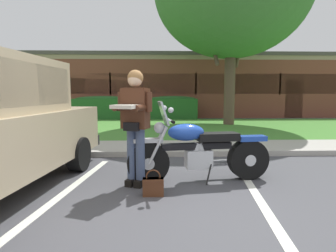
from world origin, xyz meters
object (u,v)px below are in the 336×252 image
at_px(rider_person, 135,118).
at_px(handbag, 153,185).
at_px(motorcycle, 205,150).
at_px(brick_building, 187,87).
at_px(hedge_left, 104,107).
at_px(hedge_center_left, 173,107).

relative_size(rider_person, handbag, 4.74).
height_order(motorcycle, rider_person, rider_person).
bearing_deg(brick_building, motorcycle, -94.53).
relative_size(motorcycle, hedge_left, 0.73).
relative_size(rider_person, hedge_left, 0.56).
xyz_separation_m(handbag, hedge_left, (-2.81, 11.01, 0.51)).
distance_m(motorcycle, brick_building, 16.57).
relative_size(motorcycle, rider_person, 1.31).
height_order(hedge_center_left, brick_building, brick_building).
bearing_deg(rider_person, motorcycle, 10.30).
xyz_separation_m(hedge_left, hedge_center_left, (3.61, -0.00, 0.00)).
relative_size(motorcycle, handbag, 6.22).
distance_m(motorcycle, hedge_left, 10.99).
height_order(rider_person, hedge_left, rider_person).
bearing_deg(motorcycle, brick_building, 85.47).
bearing_deg(brick_building, hedge_center_left, -102.05).
distance_m(handbag, hedge_left, 11.37).
bearing_deg(rider_person, handbag, -57.54).
distance_m(rider_person, handbag, 1.00).
bearing_deg(motorcycle, hedge_left, 109.12).
relative_size(handbag, hedge_center_left, 0.15).
bearing_deg(hedge_center_left, hedge_left, 180.00).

